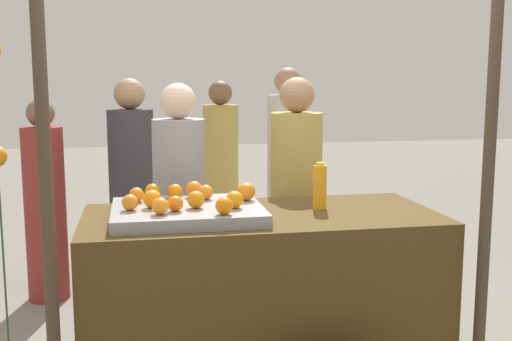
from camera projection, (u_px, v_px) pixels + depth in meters
The scene contains 24 objects.
stall_counter at pixel (261, 302), 3.22m from camera, with size 1.80×0.82×0.94m, color #4C3819.
orange_tray at pixel (188, 212), 3.04m from camera, with size 0.73×0.60×0.06m, color gray.
orange_0 at pixel (160, 206), 2.85m from camera, with size 0.08×0.08×0.08m, color orange.
orange_1 at pixel (130, 202), 2.93m from camera, with size 0.08×0.08×0.08m, color orange.
orange_2 at pixel (152, 199), 2.99m from camera, with size 0.09×0.09×0.09m, color orange.
orange_3 at pixel (206, 192), 3.20m from camera, with size 0.08×0.08×0.08m, color orange.
orange_4 at pixel (175, 191), 3.22m from camera, with size 0.08×0.08×0.08m, color orange.
orange_5 at pixel (235, 200), 2.98m from camera, with size 0.08×0.08×0.08m, color orange.
orange_6 at pixel (246, 192), 3.17m from camera, with size 0.09×0.09×0.09m, color orange.
orange_7 at pixel (196, 200), 2.98m from camera, with size 0.08×0.08×0.08m, color orange.
orange_8 at pixel (152, 191), 3.23m from camera, with size 0.08×0.08×0.08m, color orange.
orange_9 at pixel (194, 189), 3.26m from camera, with size 0.09×0.09×0.09m, color orange.
orange_10 at pixel (175, 204), 2.91m from camera, with size 0.08×0.08×0.08m, color orange.
orange_11 at pixel (136, 195), 3.13m from camera, with size 0.08×0.08×0.08m, color orange.
orange_12 at pixel (224, 206), 2.85m from camera, with size 0.08×0.08×0.08m, color orange.
juice_bottle at pixel (320, 187), 3.25m from camera, with size 0.07×0.07×0.25m.
vendor_left at pixel (180, 223), 3.81m from camera, with size 0.32×0.32×1.60m.
vendor_right at pixel (296, 215), 3.96m from camera, with size 0.33×0.33×1.63m.
crowd_person_0 at pixel (45, 208), 4.52m from camera, with size 0.30×0.30×1.48m.
crowd_person_1 at pixel (133, 199), 4.48m from camera, with size 0.33×0.33×1.63m.
crowd_person_2 at pixel (287, 175), 5.34m from camera, with size 0.34×0.34×1.72m.
crowd_person_3 at pixel (221, 175), 5.67m from camera, with size 0.32×0.32×1.60m.
canopy_post_left at pixel (46, 192), 2.49m from camera, with size 0.06×0.06×2.35m, color #473828.
canopy_post_right at pixel (488, 177), 2.86m from camera, with size 0.06×0.06×2.35m, color #473828.
Camera 1 is at (-0.61, -3.02, 1.63)m, focal length 43.41 mm.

